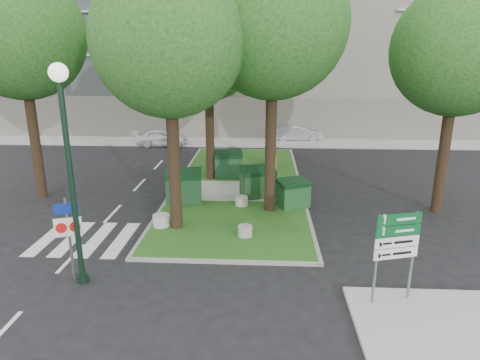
# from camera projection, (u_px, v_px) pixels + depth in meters

# --- Properties ---
(ground) EXTENTS (120.00, 120.00, 0.00)m
(ground) POSITION_uv_depth(u_px,v_px,m) (208.00, 262.00, 13.68)
(ground) COLOR black
(ground) RESTS_ON ground
(median_island) EXTENTS (6.00, 16.00, 0.12)m
(median_island) POSITION_uv_depth(u_px,v_px,m) (238.00, 185.00, 21.29)
(median_island) COLOR #1B4814
(median_island) RESTS_ON ground
(median_kerb) EXTENTS (6.30, 16.30, 0.10)m
(median_kerb) POSITION_uv_depth(u_px,v_px,m) (238.00, 186.00, 21.29)
(median_kerb) COLOR gray
(median_kerb) RESTS_ON ground
(sidewalk_corner) EXTENTS (5.00, 4.00, 0.12)m
(sidewalk_corner) POSITION_uv_depth(u_px,v_px,m) (466.00, 337.00, 9.98)
(sidewalk_corner) COLOR #999993
(sidewalk_corner) RESTS_ON ground
(building_sidewalk) EXTENTS (42.00, 3.00, 0.12)m
(building_sidewalk) POSITION_uv_depth(u_px,v_px,m) (240.00, 142.00, 31.35)
(building_sidewalk) COLOR #999993
(building_sidewalk) RESTS_ON ground
(zebra_crossing) EXTENTS (5.00, 3.00, 0.01)m
(zebra_crossing) POSITION_uv_depth(u_px,v_px,m) (110.00, 239.00, 15.31)
(zebra_crossing) COLOR silver
(zebra_crossing) RESTS_ON ground
(apartment_building) EXTENTS (41.00, 12.00, 16.00)m
(apartment_building) POSITION_uv_depth(u_px,v_px,m) (245.00, 32.00, 36.23)
(apartment_building) COLOR #C1B191
(apartment_building) RESTS_ON ground
(tree_median_near_left) EXTENTS (5.20, 5.20, 10.53)m
(tree_median_near_left) POSITION_uv_depth(u_px,v_px,m) (171.00, 24.00, 14.09)
(tree_median_near_left) COLOR black
(tree_median_near_left) RESTS_ON ground
(tree_median_near_right) EXTENTS (5.60, 5.60, 11.46)m
(tree_median_near_right) POSITION_uv_depth(u_px,v_px,m) (276.00, 8.00, 15.63)
(tree_median_near_right) COLOR black
(tree_median_near_right) RESTS_ON ground
(tree_median_mid) EXTENTS (4.80, 4.80, 9.99)m
(tree_median_mid) POSITION_uv_depth(u_px,v_px,m) (210.00, 40.00, 20.38)
(tree_median_mid) COLOR black
(tree_median_mid) RESTS_ON ground
(tree_median_far) EXTENTS (5.80, 5.80, 11.93)m
(tree_median_far) POSITION_uv_depth(u_px,v_px,m) (276.00, 15.00, 22.69)
(tree_median_far) COLOR black
(tree_median_far) RESTS_ON ground
(tree_street_left) EXTENTS (5.40, 5.40, 11.00)m
(tree_street_left) POSITION_uv_depth(u_px,v_px,m) (21.00, 21.00, 17.70)
(tree_street_left) COLOR black
(tree_street_left) RESTS_ON ground
(tree_street_right) EXTENTS (5.00, 5.00, 10.06)m
(tree_street_right) POSITION_uv_depth(u_px,v_px,m) (462.00, 37.00, 16.03)
(tree_street_right) COLOR black
(tree_street_right) RESTS_ON ground
(dumpster_a) EXTENTS (1.68, 1.27, 1.44)m
(dumpster_a) POSITION_uv_depth(u_px,v_px,m) (184.00, 187.00, 18.60)
(dumpster_a) COLOR black
(dumpster_a) RESTS_ON median_island
(dumpster_b) EXTENTS (1.61, 1.24, 1.38)m
(dumpster_b) POSITION_uv_depth(u_px,v_px,m) (228.00, 164.00, 22.40)
(dumpster_b) COLOR #113B1B
(dumpster_b) RESTS_ON median_island
(dumpster_c) EXTENTS (1.75, 1.46, 1.39)m
(dumpster_c) POSITION_uv_depth(u_px,v_px,m) (258.00, 182.00, 19.30)
(dumpster_c) COLOR #103511
(dumpster_c) RESTS_ON median_island
(dumpster_d) EXTENTS (1.56, 1.37, 1.21)m
(dumpster_d) POSITION_uv_depth(u_px,v_px,m) (293.00, 193.00, 18.08)
(dumpster_d) COLOR #133F18
(dumpster_d) RESTS_ON median_island
(bollard_left) EXTENTS (0.63, 0.63, 0.45)m
(bollard_left) POSITION_uv_depth(u_px,v_px,m) (161.00, 220.00, 16.13)
(bollard_left) COLOR #ADAEA8
(bollard_left) RESTS_ON median_island
(bollard_right) EXTENTS (0.52, 0.52, 0.37)m
(bollard_right) POSITION_uv_depth(u_px,v_px,m) (245.00, 231.00, 15.28)
(bollard_right) COLOR gray
(bollard_right) RESTS_ON median_island
(bollard_mid) EXTENTS (0.54, 0.54, 0.39)m
(bollard_mid) POSITION_uv_depth(u_px,v_px,m) (242.00, 201.00, 18.33)
(bollard_mid) COLOR #A4A5A0
(bollard_mid) RESTS_ON median_island
(litter_bin) EXTENTS (0.43, 0.43, 0.75)m
(litter_bin) POSITION_uv_depth(u_px,v_px,m) (272.00, 162.00, 24.06)
(litter_bin) COLOR yellow
(litter_bin) RESTS_ON median_island
(street_lamp) EXTENTS (0.49, 0.49, 6.20)m
(street_lamp) POSITION_uv_depth(u_px,v_px,m) (68.00, 152.00, 11.37)
(street_lamp) COLOR black
(street_lamp) RESTS_ON ground
(traffic_sign_pole) EXTENTS (0.73, 0.30, 2.53)m
(traffic_sign_pole) POSITION_uv_depth(u_px,v_px,m) (68.00, 228.00, 12.19)
(traffic_sign_pole) COLOR slate
(traffic_sign_pole) RESTS_ON ground
(directional_sign) EXTENTS (1.20, 0.38, 2.46)m
(directional_sign) POSITION_uv_depth(u_px,v_px,m) (396.00, 244.00, 10.89)
(directional_sign) COLOR slate
(directional_sign) RESTS_ON sidewalk_corner
(car_white) EXTENTS (3.60, 1.46, 1.23)m
(car_white) POSITION_uv_depth(u_px,v_px,m) (162.00, 137.00, 30.32)
(car_white) COLOR silver
(car_white) RESTS_ON ground
(car_silver) EXTENTS (3.79, 1.62, 1.21)m
(car_silver) POSITION_uv_depth(u_px,v_px,m) (297.00, 133.00, 31.93)
(car_silver) COLOR gray
(car_silver) RESTS_ON ground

